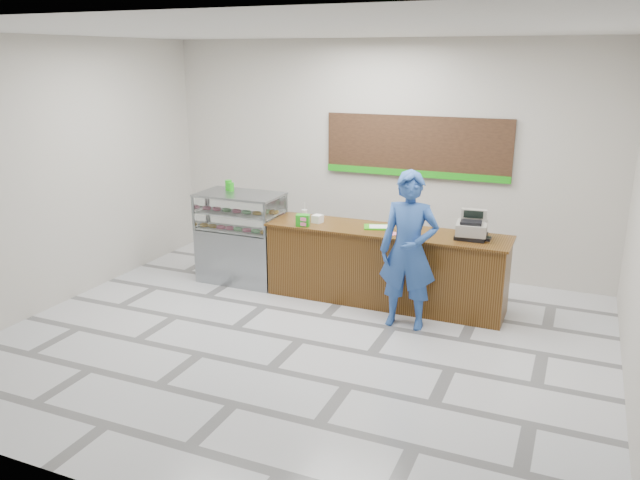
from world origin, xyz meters
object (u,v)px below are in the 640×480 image
at_px(serving_tray, 378,227).
at_px(cash_register, 472,228).
at_px(display_case, 241,237).
at_px(sales_counter, 385,266).
at_px(customer, 409,251).

bearing_deg(serving_tray, cash_register, -19.33).
height_order(display_case, serving_tray, display_case).
bearing_deg(display_case, sales_counter, 0.01).
relative_size(serving_tray, customer, 0.22).
xyz_separation_m(display_case, cash_register, (3.33, 0.04, 0.49)).
relative_size(cash_register, serving_tray, 0.99).
bearing_deg(cash_register, customer, -139.61).
xyz_separation_m(cash_register, serving_tray, (-1.24, 0.00, -0.12)).
xyz_separation_m(display_case, serving_tray, (2.09, 0.04, 0.36)).
bearing_deg(serving_tray, sales_counter, -38.35).
distance_m(sales_counter, cash_register, 1.29).
height_order(sales_counter, customer, customer).
relative_size(display_case, customer, 0.68).
distance_m(display_case, serving_tray, 2.13).
relative_size(sales_counter, serving_tray, 7.59).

